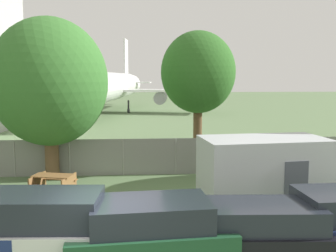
{
  "coord_description": "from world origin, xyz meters",
  "views": [
    {
      "loc": [
        0.83,
        -8.81,
        4.67
      ],
      "look_at": [
        2.39,
        12.85,
        2.0
      ],
      "focal_mm": 42.0,
      "sensor_mm": 36.0,
      "label": 1
    }
  ],
  "objects_px": {
    "picnic_bench_open_grass": "(53,182)",
    "car_white_suv_mid_left": "(42,229)",
    "airplane": "(110,87)",
    "tree_near_hangar": "(198,73)",
    "tree_far_right": "(49,82)",
    "car_dark_green_suv_near_left": "(151,232)",
    "car_black_hatchback_centre": "(262,230)",
    "portable_cabin": "(263,174)"
  },
  "relations": [
    {
      "from": "tree_far_right",
      "to": "airplane",
      "type": "bearing_deg",
      "value": 89.6
    },
    {
      "from": "tree_far_right",
      "to": "car_black_hatchback_centre",
      "type": "relative_size",
      "value": 1.79
    },
    {
      "from": "picnic_bench_open_grass",
      "to": "car_black_hatchback_centre",
      "type": "distance_m",
      "value": 9.24
    },
    {
      "from": "picnic_bench_open_grass",
      "to": "car_white_suv_mid_left",
      "type": "xyz_separation_m",
      "value": [
        1.13,
        -6.42,
        0.53
      ]
    },
    {
      "from": "picnic_bench_open_grass",
      "to": "tree_far_right",
      "type": "xyz_separation_m",
      "value": [
        -0.55,
        2.45,
        4.0
      ]
    },
    {
      "from": "car_white_suv_mid_left",
      "to": "tree_far_right",
      "type": "bearing_deg",
      "value": 104.4
    },
    {
      "from": "car_black_hatchback_centre",
      "to": "portable_cabin",
      "type": "bearing_deg",
      "value": 75.26
    },
    {
      "from": "tree_near_hangar",
      "to": "car_black_hatchback_centre",
      "type": "xyz_separation_m",
      "value": [
        0.09,
        -10.72,
        -4.11
      ]
    },
    {
      "from": "car_white_suv_mid_left",
      "to": "car_black_hatchback_centre",
      "type": "relative_size",
      "value": 0.99
    },
    {
      "from": "tree_near_hangar",
      "to": "car_black_hatchback_centre",
      "type": "height_order",
      "value": "tree_near_hangar"
    },
    {
      "from": "tree_near_hangar",
      "to": "car_white_suv_mid_left",
      "type": "height_order",
      "value": "tree_near_hangar"
    },
    {
      "from": "portable_cabin",
      "to": "tree_near_hangar",
      "type": "relative_size",
      "value": 0.65
    },
    {
      "from": "airplane",
      "to": "tree_near_hangar",
      "type": "relative_size",
      "value": 5.42
    },
    {
      "from": "car_black_hatchback_centre",
      "to": "car_white_suv_mid_left",
      "type": "bearing_deg",
      "value": -177.0
    },
    {
      "from": "car_dark_green_suv_near_left",
      "to": "tree_near_hangar",
      "type": "bearing_deg",
      "value": 71.47
    },
    {
      "from": "airplane",
      "to": "car_dark_green_suv_near_left",
      "type": "distance_m",
      "value": 43.22
    },
    {
      "from": "car_white_suv_mid_left",
      "to": "car_dark_green_suv_near_left",
      "type": "height_order",
      "value": "car_white_suv_mid_left"
    },
    {
      "from": "portable_cabin",
      "to": "car_dark_green_suv_near_left",
      "type": "xyz_separation_m",
      "value": [
        -4.12,
        -4.16,
        -0.37
      ]
    },
    {
      "from": "airplane",
      "to": "picnic_bench_open_grass",
      "type": "relative_size",
      "value": 20.55
    },
    {
      "from": "tree_near_hangar",
      "to": "car_dark_green_suv_near_left",
      "type": "height_order",
      "value": "tree_near_hangar"
    },
    {
      "from": "tree_near_hangar",
      "to": "car_white_suv_mid_left",
      "type": "distance_m",
      "value": 12.62
    },
    {
      "from": "picnic_bench_open_grass",
      "to": "car_white_suv_mid_left",
      "type": "relative_size",
      "value": 0.46
    },
    {
      "from": "car_white_suv_mid_left",
      "to": "car_black_hatchback_centre",
      "type": "distance_m",
      "value": 5.5
    },
    {
      "from": "airplane",
      "to": "car_dark_green_suv_near_left",
      "type": "bearing_deg",
      "value": 12.42
    },
    {
      "from": "car_dark_green_suv_near_left",
      "to": "portable_cabin",
      "type": "bearing_deg",
      "value": 40.88
    },
    {
      "from": "airplane",
      "to": "tree_far_right",
      "type": "height_order",
      "value": "airplane"
    },
    {
      "from": "airplane",
      "to": "car_black_hatchback_centre",
      "type": "xyz_separation_m",
      "value": [
        6.94,
        -42.78,
        -2.68
      ]
    },
    {
      "from": "picnic_bench_open_grass",
      "to": "car_black_hatchback_centre",
      "type": "bearing_deg",
      "value": -44.15
    },
    {
      "from": "portable_cabin",
      "to": "car_black_hatchback_centre",
      "type": "xyz_separation_m",
      "value": [
        -1.29,
        -3.99,
        -0.48
      ]
    },
    {
      "from": "tree_far_right",
      "to": "tree_near_hangar",
      "type": "bearing_deg",
      "value": 14.54
    },
    {
      "from": "tree_far_right",
      "to": "car_white_suv_mid_left",
      "type": "relative_size",
      "value": 1.81
    },
    {
      "from": "portable_cabin",
      "to": "picnic_bench_open_grass",
      "type": "height_order",
      "value": "portable_cabin"
    },
    {
      "from": "tree_near_hangar",
      "to": "car_dark_green_suv_near_left",
      "type": "bearing_deg",
      "value": -104.17
    },
    {
      "from": "car_white_suv_mid_left",
      "to": "car_black_hatchback_centre",
      "type": "height_order",
      "value": "car_white_suv_mid_left"
    },
    {
      "from": "picnic_bench_open_grass",
      "to": "tree_near_hangar",
      "type": "relative_size",
      "value": 0.26
    },
    {
      "from": "tree_near_hangar",
      "to": "car_black_hatchback_centre",
      "type": "bearing_deg",
      "value": -89.53
    },
    {
      "from": "car_dark_green_suv_near_left",
      "to": "car_black_hatchback_centre",
      "type": "bearing_deg",
      "value": -0.96
    },
    {
      "from": "tree_far_right",
      "to": "car_white_suv_mid_left",
      "type": "bearing_deg",
      "value": -79.27
    },
    {
      "from": "car_black_hatchback_centre",
      "to": "tree_far_right",
      "type": "bearing_deg",
      "value": 132.06
    },
    {
      "from": "tree_far_right",
      "to": "car_black_hatchback_centre",
      "type": "bearing_deg",
      "value": -51.07
    },
    {
      "from": "car_dark_green_suv_near_left",
      "to": "car_black_hatchback_centre",
      "type": "height_order",
      "value": "car_dark_green_suv_near_left"
    },
    {
      "from": "airplane",
      "to": "tree_near_hangar",
      "type": "height_order",
      "value": "airplane"
    }
  ]
}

